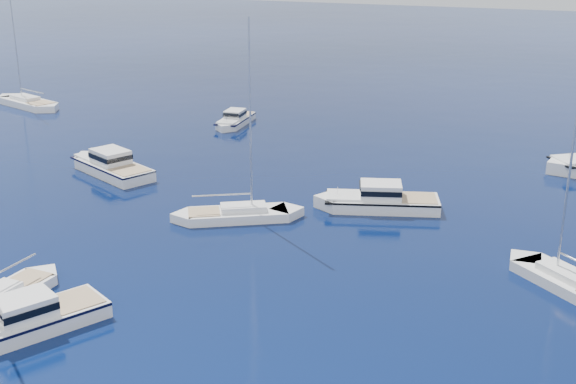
% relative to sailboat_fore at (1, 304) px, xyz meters
% --- Properties ---
extents(motor_cruiser_left, '(6.75, 9.57, 2.44)m').
position_rel_sailboat_fore_xyz_m(motor_cruiser_left, '(3.24, -1.92, 0.00)').
color(motor_cruiser_left, white).
rests_on(motor_cruiser_left, ground).
extents(motor_cruiser_centre, '(10.13, 5.87, 2.54)m').
position_rel_sailboat_fore_xyz_m(motor_cruiser_centre, '(14.33, 22.15, 0.00)').
color(motor_cruiser_centre, silver).
rests_on(motor_cruiser_centre, ground).
extents(motor_cruiser_far_l, '(10.50, 6.90, 2.65)m').
position_rel_sailboat_fore_xyz_m(motor_cruiser_far_l, '(-8.65, 21.71, 0.00)').
color(motor_cruiser_far_l, silver).
rests_on(motor_cruiser_far_l, ground).
extents(motor_cruiser_horizon, '(3.20, 7.91, 2.02)m').
position_rel_sailboat_fore_xyz_m(motor_cruiser_horizon, '(-6.83, 40.90, 0.00)').
color(motor_cruiser_horizon, silver).
rests_on(motor_cruiser_horizon, ground).
extents(sailboat_fore, '(2.50, 8.99, 13.14)m').
position_rel_sailboat_fore_xyz_m(sailboat_fore, '(0.00, 0.00, 0.00)').
color(sailboat_fore, white).
rests_on(sailboat_fore, ground).
extents(sailboat_mid_r, '(8.96, 8.04, 14.09)m').
position_rel_sailboat_fore_xyz_m(sailboat_mid_r, '(27.88, 13.93, 0.00)').
color(sailboat_mid_r, silver).
rests_on(sailboat_mid_r, ground).
extents(sailboat_centre, '(9.68, 7.29, 14.40)m').
position_rel_sailboat_fore_xyz_m(sailboat_centre, '(5.96, 16.35, 0.00)').
color(sailboat_centre, silver).
rests_on(sailboat_centre, ground).
extents(sailboat_far_l, '(12.02, 6.37, 17.12)m').
position_rel_sailboat_fore_xyz_m(sailboat_far_l, '(-33.27, 39.59, 0.00)').
color(sailboat_far_l, white).
rests_on(sailboat_far_l, ground).
extents(tender_grey_far, '(4.75, 3.31, 0.95)m').
position_rel_sailboat_fore_xyz_m(tender_grey_far, '(-10.43, 23.87, 0.00)').
color(tender_grey_far, black).
rests_on(tender_grey_far, ground).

